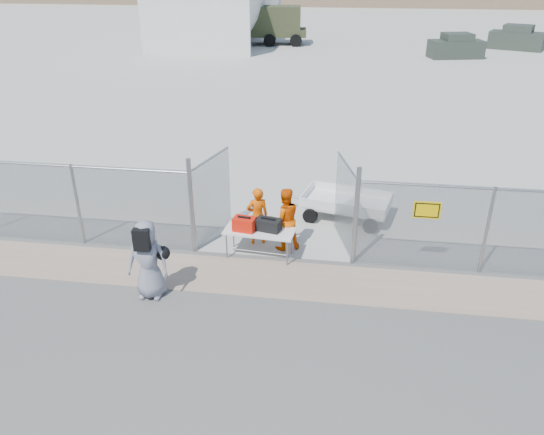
% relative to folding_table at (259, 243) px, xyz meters
% --- Properties ---
extents(ground, '(160.00, 160.00, 0.00)m').
position_rel_folding_table_xyz_m(ground, '(0.31, -1.99, -0.37)').
color(ground, '#3E3E3E').
extents(tarmac_inside, '(160.00, 80.00, 0.01)m').
position_rel_folding_table_xyz_m(tarmac_inside, '(0.31, 40.01, -0.36)').
color(tarmac_inside, '#ACABA2').
rests_on(tarmac_inside, ground).
extents(dirt_strip, '(44.00, 1.60, 0.01)m').
position_rel_folding_table_xyz_m(dirt_strip, '(0.31, -0.99, -0.36)').
color(dirt_strip, gray).
rests_on(dirt_strip, ground).
extents(chain_link_fence, '(40.00, 0.20, 2.20)m').
position_rel_folding_table_xyz_m(chain_link_fence, '(0.31, 0.01, 0.73)').
color(chain_link_fence, gray).
rests_on(chain_link_fence, ground).
extents(folding_table, '(1.78, 0.87, 0.73)m').
position_rel_folding_table_xyz_m(folding_table, '(0.00, 0.00, 0.00)').
color(folding_table, white).
rests_on(folding_table, ground).
extents(orange_bag, '(0.58, 0.43, 0.33)m').
position_rel_folding_table_xyz_m(orange_bag, '(-0.36, -0.04, 0.53)').
color(orange_bag, red).
rests_on(orange_bag, folding_table).
extents(black_duffel, '(0.66, 0.47, 0.29)m').
position_rel_folding_table_xyz_m(black_duffel, '(0.22, 0.05, 0.51)').
color(black_duffel, black).
rests_on(black_duffel, folding_table).
extents(security_worker_left, '(0.67, 0.56, 1.56)m').
position_rel_folding_table_xyz_m(security_worker_left, '(-0.16, 0.68, 0.41)').
color(security_worker_left, '#E15203').
rests_on(security_worker_left, ground).
extents(security_worker_right, '(0.99, 0.89, 1.66)m').
position_rel_folding_table_xyz_m(security_worker_right, '(0.56, 0.50, 0.47)').
color(security_worker_right, '#E15203').
rests_on(security_worker_right, ground).
extents(visitor, '(0.90, 0.60, 1.82)m').
position_rel_folding_table_xyz_m(visitor, '(-2.10, -2.03, 0.54)').
color(visitor, gray).
rests_on(visitor, ground).
extents(utility_trailer, '(3.44, 2.30, 0.76)m').
position_rel_folding_table_xyz_m(utility_trailer, '(2.10, 2.53, 0.02)').
color(utility_trailer, white).
rests_on(utility_trailer, ground).
extents(military_truck, '(6.70, 3.08, 3.09)m').
position_rel_folding_table_xyz_m(military_truck, '(-5.16, 35.46, 1.18)').
color(military_truck, '#353C21').
rests_on(military_truck, ground).
extents(parked_vehicle_near, '(4.12, 2.55, 1.73)m').
position_rel_folding_table_xyz_m(parked_vehicle_near, '(9.60, 30.70, 0.50)').
color(parked_vehicle_near, '#30382F').
rests_on(parked_vehicle_near, ground).
extents(parked_vehicle_mid, '(4.51, 3.37, 1.86)m').
position_rel_folding_table_xyz_m(parked_vehicle_mid, '(15.12, 35.61, 0.56)').
color(parked_vehicle_mid, '#30382F').
rests_on(parked_vehicle_mid, ground).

